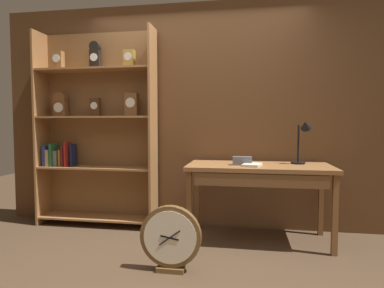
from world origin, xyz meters
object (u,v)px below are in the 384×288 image
at_px(bookshelf, 95,129).
at_px(open_repair_manual, 252,165).
at_px(desk_lamp, 303,137).
at_px(round_clock_large, 171,238).
at_px(toolbox_small, 242,161).
at_px(workbench, 259,174).

relative_size(bookshelf, open_repair_manual, 10.41).
xyz_separation_m(bookshelf, open_repair_manual, (1.83, -0.37, -0.35)).
height_order(desk_lamp, round_clock_large, desk_lamp).
height_order(bookshelf, open_repair_manual, bookshelf).
height_order(open_repair_manual, round_clock_large, open_repair_manual).
height_order(desk_lamp, open_repair_manual, desk_lamp).
distance_m(desk_lamp, toolbox_small, 0.68).
distance_m(bookshelf, desk_lamp, 2.35).
bearing_deg(bookshelf, round_clock_large, -42.89).
bearing_deg(desk_lamp, open_repair_manual, -155.44).
height_order(workbench, open_repair_manual, open_repair_manual).
distance_m(desk_lamp, round_clock_large, 1.71).
relative_size(bookshelf, toolbox_small, 11.95).
xyz_separation_m(workbench, toolbox_small, (-0.17, -0.03, 0.13)).
xyz_separation_m(desk_lamp, toolbox_small, (-0.61, -0.17, -0.24)).
bearing_deg(toolbox_small, workbench, 10.03).
bearing_deg(desk_lamp, toolbox_small, -164.21).
bearing_deg(open_repair_manual, bookshelf, -176.86).
bearing_deg(round_clock_large, open_repair_manual, 47.69).
xyz_separation_m(toolbox_small, open_repair_manual, (0.10, -0.06, -0.03)).
height_order(desk_lamp, toolbox_small, desk_lamp).
bearing_deg(toolbox_small, bookshelf, 169.96).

